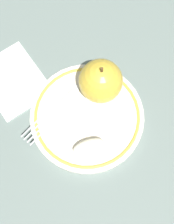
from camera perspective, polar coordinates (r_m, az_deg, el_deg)
ground_plane at (r=0.62m, az=0.95°, el=-0.84°), size 2.00×2.00×0.00m
plate at (r=0.61m, az=0.00°, el=-0.84°), size 0.22×0.22×0.02m
apple_red_whole at (r=0.59m, az=2.52°, el=5.68°), size 0.08×0.08×0.09m
apple_slice_front at (r=0.58m, az=0.24°, el=-6.27°), size 0.05×0.06×0.02m
fork at (r=0.61m, az=-4.83°, el=1.24°), size 0.03×0.18×0.00m
napkin_folded at (r=0.67m, az=-13.37°, el=5.71°), size 0.17×0.15×0.01m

